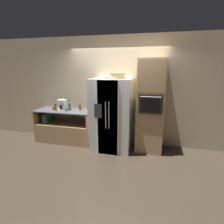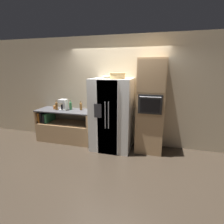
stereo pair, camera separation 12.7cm
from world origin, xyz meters
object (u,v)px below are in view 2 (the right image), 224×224
(refrigerator, at_px, (112,115))
(bottle_wide, at_px, (56,106))
(bottle_short, at_px, (81,106))
(coffee_maker, at_px, (64,104))
(wall_oven, at_px, (151,107))
(wicker_basket, at_px, (118,75))
(fruit_bowl, at_px, (107,77))
(bottle_tall, at_px, (71,105))
(mug, at_px, (55,107))

(refrigerator, height_order, bottle_wide, refrigerator)
(bottle_short, relative_size, coffee_maker, 0.85)
(wall_oven, xyz_separation_m, wicker_basket, (-0.77, -0.17, 0.73))
(wicker_basket, bearing_deg, coffee_maker, 173.97)
(wall_oven, bearing_deg, fruit_bowl, 179.96)
(bottle_tall, height_order, bottle_wide, bottle_tall)
(refrigerator, distance_m, bottle_tall, 1.26)
(bottle_short, height_order, coffee_maker, coffee_maker)
(wall_oven, xyz_separation_m, bottle_wide, (-2.51, -0.05, -0.11))
(refrigerator, xyz_separation_m, coffee_maker, (-1.38, 0.10, 0.16))
(bottle_tall, relative_size, bottle_short, 1.07)
(wall_oven, relative_size, bottle_short, 8.85)
(wicker_basket, height_order, coffee_maker, wicker_basket)
(wicker_basket, bearing_deg, bottle_wide, 176.03)
(fruit_bowl, xyz_separation_m, bottle_wide, (-1.45, -0.05, -0.80))
(fruit_bowl, xyz_separation_m, mug, (-1.55, 0.02, -0.87))
(fruit_bowl, relative_size, bottle_short, 1.04)
(refrigerator, distance_m, bottle_wide, 1.59)
(refrigerator, distance_m, mug, 1.69)
(mug, bearing_deg, wicker_basket, -5.75)
(bottle_wide, bearing_deg, coffee_maker, 11.13)
(fruit_bowl, xyz_separation_m, bottle_short, (-0.80, 0.12, -0.80))
(mug, height_order, coffee_maker, coffee_maker)
(bottle_short, bearing_deg, wicker_basket, -14.73)
(refrigerator, distance_m, fruit_bowl, 0.94)
(wall_oven, distance_m, wicker_basket, 1.07)
(wall_oven, bearing_deg, wicker_basket, -167.71)
(wall_oven, height_order, bottle_short, wall_oven)
(fruit_bowl, bearing_deg, bottle_short, 171.56)
(refrigerator, bearing_deg, bottle_wide, 177.91)
(refrigerator, height_order, coffee_maker, refrigerator)
(wall_oven, height_order, fruit_bowl, wall_oven)
(refrigerator, relative_size, mug, 16.04)
(wall_oven, height_order, bottle_tall, wall_oven)
(bottle_wide, bearing_deg, bottle_short, 14.45)
(bottle_short, relative_size, bottle_wide, 0.95)
(bottle_tall, height_order, bottle_short, bottle_tall)
(wall_oven, relative_size, bottle_wide, 8.41)
(fruit_bowl, bearing_deg, coffee_maker, -179.67)
(fruit_bowl, bearing_deg, bottle_tall, 175.37)
(bottle_tall, height_order, coffee_maker, coffee_maker)
(wall_oven, bearing_deg, bottle_wide, -178.92)
(wall_oven, distance_m, mug, 2.62)
(bottle_wide, height_order, mug, bottle_wide)
(refrigerator, bearing_deg, mug, 175.84)
(bottle_tall, bearing_deg, mug, -171.05)
(wicker_basket, relative_size, bottle_wide, 1.40)
(bottle_short, bearing_deg, fruit_bowl, -8.44)
(bottle_short, height_order, mug, bottle_short)
(bottle_tall, bearing_deg, bottle_wide, -158.77)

